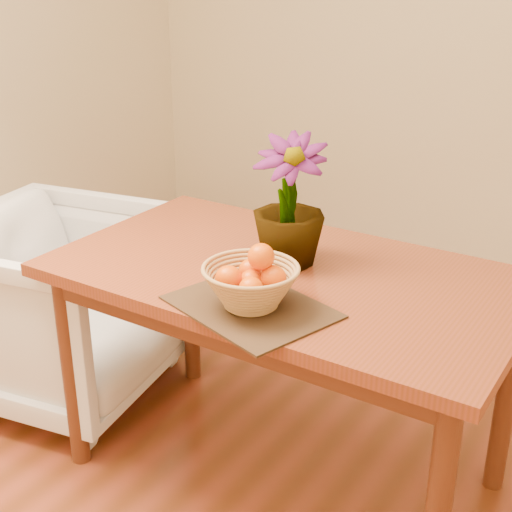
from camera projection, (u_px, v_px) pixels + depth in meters
The scene contains 7 objects.
wall_back at pixel (494, 16), 3.41m from camera, with size 4.00×0.02×2.70m, color beige.
table at pixel (285, 296), 2.16m from camera, with size 1.40×0.80×0.75m.
placemat at pixel (251, 307), 1.89m from camera, with size 0.41×0.31×0.01m, color #352113.
wicker_basket at pixel (251, 288), 1.87m from camera, with size 0.26×0.26×0.11m.
orange_pile at pixel (253, 275), 1.86m from camera, with size 0.17×0.16×0.13m.
potted_plant at pixel (289, 201), 2.09m from camera, with size 0.22×0.22×0.39m, color #184513.
armchair at pixel (61, 296), 2.75m from camera, with size 0.78×0.73×0.80m, color #846C5B.
Camera 1 is at (0.97, -1.39, 1.61)m, focal length 50.00 mm.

